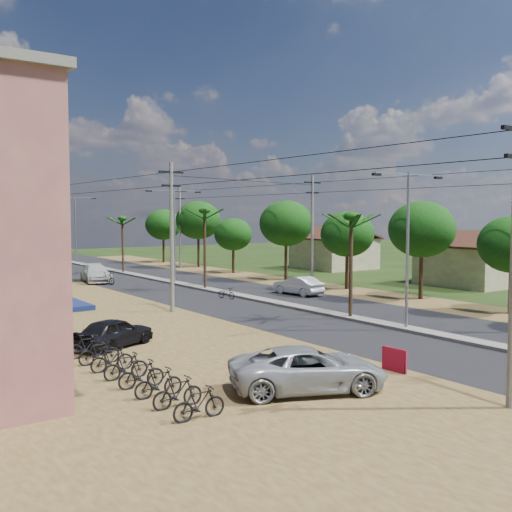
{
  "coord_description": "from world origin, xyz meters",
  "views": [
    {
      "loc": [
        -23.61,
        -20.03,
        5.91
      ],
      "look_at": [
        0.5,
        13.85,
        3.0
      ],
      "focal_mm": 42.0,
      "sensor_mm": 36.0,
      "label": 1
    }
  ],
  "objects_px": {
    "car_white_far": "(96,274)",
    "car_parked_dark": "(114,333)",
    "car_parked_silver": "(308,370)",
    "roadside_sign": "(394,360)",
    "car_silver_mid": "(298,286)",
    "parked_scooter_row": "(126,366)"
  },
  "relations": [
    {
      "from": "car_white_far",
      "to": "car_parked_dark",
      "type": "bearing_deg",
      "value": -98.47
    },
    {
      "from": "car_parked_silver",
      "to": "roadside_sign",
      "type": "xyz_separation_m",
      "value": [
        4.2,
        -0.01,
        -0.27
      ]
    },
    {
      "from": "car_silver_mid",
      "to": "roadside_sign",
      "type": "bearing_deg",
      "value": 54.84
    },
    {
      "from": "car_silver_mid",
      "to": "roadside_sign",
      "type": "distance_m",
      "value": 21.47
    },
    {
      "from": "car_white_far",
      "to": "roadside_sign",
      "type": "bearing_deg",
      "value": -82.34
    },
    {
      "from": "car_white_far",
      "to": "parked_scooter_row",
      "type": "bearing_deg",
      "value": -98.3
    },
    {
      "from": "car_white_far",
      "to": "roadside_sign",
      "type": "xyz_separation_m",
      "value": [
        -1.64,
        -35.17,
        -0.29
      ]
    },
    {
      "from": "car_white_far",
      "to": "roadside_sign",
      "type": "relative_size",
      "value": 4.65
    },
    {
      "from": "car_parked_dark",
      "to": "car_white_far",
      "type": "bearing_deg",
      "value": -41.96
    },
    {
      "from": "car_parked_silver",
      "to": "roadside_sign",
      "type": "bearing_deg",
      "value": -66.42
    },
    {
      "from": "car_silver_mid",
      "to": "car_parked_silver",
      "type": "bearing_deg",
      "value": 46.04
    },
    {
      "from": "car_silver_mid",
      "to": "parked_scooter_row",
      "type": "bearing_deg",
      "value": 30.2
    },
    {
      "from": "car_white_far",
      "to": "car_parked_dark",
      "type": "relative_size",
      "value": 1.33
    },
    {
      "from": "car_parked_silver",
      "to": "parked_scooter_row",
      "type": "height_order",
      "value": "car_parked_silver"
    },
    {
      "from": "car_parked_dark",
      "to": "roadside_sign",
      "type": "distance_m",
      "value": 12.16
    },
    {
      "from": "car_parked_dark",
      "to": "roadside_sign",
      "type": "bearing_deg",
      "value": -168.39
    },
    {
      "from": "car_silver_mid",
      "to": "car_parked_dark",
      "type": "height_order",
      "value": "car_silver_mid"
    },
    {
      "from": "car_white_far",
      "to": "car_parked_dark",
      "type": "xyz_separation_m",
      "value": [
        -8.57,
        -25.18,
        -0.09
      ]
    },
    {
      "from": "car_silver_mid",
      "to": "parked_scooter_row",
      "type": "height_order",
      "value": "car_silver_mid"
    },
    {
      "from": "car_parked_silver",
      "to": "parked_scooter_row",
      "type": "relative_size",
      "value": 0.48
    },
    {
      "from": "roadside_sign",
      "to": "car_silver_mid",
      "type": "bearing_deg",
      "value": 56.82
    },
    {
      "from": "parked_scooter_row",
      "to": "car_parked_silver",
      "type": "bearing_deg",
      "value": -48.0
    }
  ]
}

